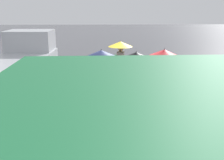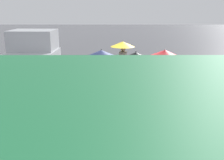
% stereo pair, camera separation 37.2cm
% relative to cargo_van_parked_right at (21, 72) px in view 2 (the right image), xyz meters
% --- Properties ---
extents(ground_plane, '(90.00, 90.00, 0.00)m').
position_rel_cargo_van_parked_right_xyz_m(ground_plane, '(-3.81, -0.51, -1.18)').
color(ground_plane, '#4C4C51').
extents(slush_patch_under_van, '(2.53, 2.53, 0.01)m').
position_rel_cargo_van_parked_right_xyz_m(slush_patch_under_van, '(-2.41, 3.73, -1.18)').
color(slush_patch_under_van, '#ADAFB5').
rests_on(slush_patch_under_van, ground).
extents(slush_patch_mid_street, '(2.00, 2.00, 0.01)m').
position_rel_cargo_van_parked_right_xyz_m(slush_patch_mid_street, '(-4.34, 0.63, -1.18)').
color(slush_patch_mid_street, silver).
rests_on(slush_patch_mid_street, ground).
extents(slush_patch_far_side, '(1.92, 1.92, 0.01)m').
position_rel_cargo_van_parked_right_xyz_m(slush_patch_far_side, '(-5.43, 2.95, -1.18)').
color(slush_patch_far_side, silver).
rests_on(slush_patch_far_side, ground).
extents(cargo_van_parked_right, '(2.33, 5.40, 2.60)m').
position_rel_cargo_van_parked_right_xyz_m(cargo_van_parked_right, '(0.00, 0.00, 0.00)').
color(cargo_van_parked_right, '#B7BABF').
rests_on(cargo_van_parked_right, ground).
extents(shopping_cart_vendor, '(0.81, 0.96, 1.04)m').
position_rel_cargo_van_parked_right_xyz_m(shopping_cart_vendor, '(-3.81, -0.18, -0.61)').
color(shopping_cart_vendor, '#1951B2').
rests_on(shopping_cart_vendor, ground).
extents(hand_dolly_boxes, '(0.55, 0.73, 1.35)m').
position_rel_cargo_van_parked_right_xyz_m(hand_dolly_boxes, '(-2.62, -0.18, -0.40)').
color(hand_dolly_boxes, '#515156').
rests_on(hand_dolly_boxes, ground).
extents(pedestrian_pink_side, '(1.04, 1.04, 2.15)m').
position_rel_cargo_van_parked_right_xyz_m(pedestrian_pink_side, '(-3.84, -1.77, 0.39)').
color(pedestrian_pink_side, black).
rests_on(pedestrian_pink_side, ground).
extents(pedestrian_black_side, '(1.04, 1.04, 2.15)m').
position_rel_cargo_van_parked_right_xyz_m(pedestrian_black_side, '(-5.26, 0.51, 0.39)').
color(pedestrian_black_side, black).
rests_on(pedestrian_black_side, ground).
extents(pedestrian_white_side, '(1.04, 1.04, 2.15)m').
position_rel_cargo_van_parked_right_xyz_m(pedestrian_white_side, '(-4.21, 1.00, 0.41)').
color(pedestrian_white_side, black).
rests_on(pedestrian_white_side, ground).
extents(pedestrian_far_side, '(1.04, 1.04, 2.15)m').
position_rel_cargo_van_parked_right_xyz_m(pedestrian_far_side, '(-2.98, 0.56, 0.41)').
color(pedestrian_far_side, black).
rests_on(pedestrian_far_side, ground).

